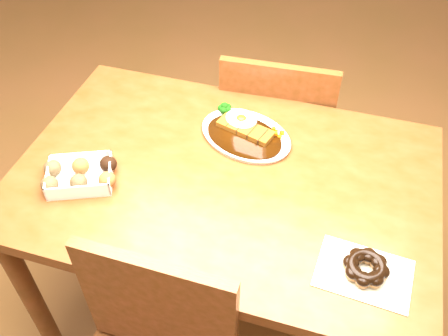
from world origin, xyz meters
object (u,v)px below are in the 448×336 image
(donut_box, at_px, (80,175))
(pon_de_ring, at_px, (366,268))
(chair_far, at_px, (277,132))
(katsu_curry_plate, at_px, (245,132))
(table, at_px, (224,198))

(donut_box, distance_m, pon_de_ring, 0.80)
(chair_far, height_order, katsu_curry_plate, chair_far)
(table, height_order, pon_de_ring, pon_de_ring)
(table, height_order, chair_far, chair_far)
(table, relative_size, pon_de_ring, 5.12)
(chair_far, height_order, donut_box, chair_far)
(donut_box, bearing_deg, chair_far, 57.12)
(chair_far, xyz_separation_m, katsu_curry_plate, (-0.04, -0.35, 0.29))
(table, relative_size, chair_far, 1.38)
(table, height_order, donut_box, donut_box)
(chair_far, bearing_deg, pon_de_ring, 112.14)
(katsu_curry_plate, bearing_deg, chair_far, 82.98)
(pon_de_ring, bearing_deg, donut_box, 174.56)
(donut_box, bearing_deg, katsu_curry_plate, 39.20)
(table, bearing_deg, chair_far, 84.01)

